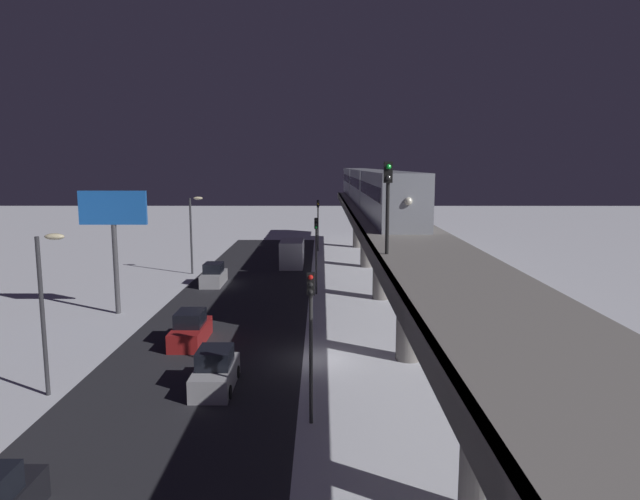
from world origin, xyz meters
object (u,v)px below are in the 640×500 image
Objects in this scene: sedan_silver at (215,372)px; subway_train at (368,185)px; commercial_billboard at (113,220)px; traffic_light_near at (311,326)px; traffic_light_mid at (316,244)px; sedan_red at (191,330)px; traffic_light_far at (318,218)px; rail_signal at (388,192)px; sedan_silver_2 at (214,276)px; box_truck at (292,253)px.

subway_train is at bearing 73.19° from sedan_silver.
subway_train is at bearing -135.91° from commercial_billboard.
traffic_light_mid is (0.00, -23.98, 0.00)m from traffic_light_near.
traffic_light_mid is 0.72× the size of commercial_billboard.
traffic_light_mid is at bearing -119.67° from sedan_red.
traffic_light_near is at bearing 90.00° from traffic_light_far.
rail_signal is 29.94m from sedan_silver_2.
subway_train is 13.15m from traffic_light_far.
traffic_light_far reaches higher than box_truck.
sedan_silver_2 is (12.59, -25.72, -8.76)m from rail_signal.
box_truck is 38.21m from traffic_light_near.
subway_train is 13.47× the size of sedan_silver.
commercial_billboard is (11.67, 20.28, 5.48)m from box_truck.
box_truck is 1.16× the size of traffic_light_far.
commercial_billboard is at bearing 124.75° from sedan_silver.
rail_signal reaches higher than sedan_silver.
traffic_light_mid is (-9.30, 3.84, 3.40)m from sedan_silver_2.
sedan_red is 11.47m from commercial_billboard.
commercial_billboard is at bearing 23.49° from traffic_light_mid.
subway_train reaches higher than traffic_light_near.
traffic_light_far is (-9.30, -20.13, 3.40)m from sedan_silver_2.
sedan_red and sedan_silver_2 have the same top height.
box_truck is 10.69m from traffic_light_far.
rail_signal is at bearing 94.10° from traffic_light_far.
subway_train is 10.85m from box_truck.
box_truck is 24.03m from commercial_billboard.
rail_signal reaches higher than sedan_red.
sedan_silver_2 is 0.67× the size of traffic_light_far.
traffic_light_far is (5.25, -11.21, -4.42)m from subway_train.
rail_signal is (1.97, 34.64, 0.95)m from subway_train.
rail_signal reaches higher than subway_train.
subway_train is 14.49m from traffic_light_mid.
subway_train reaches higher than sedan_silver_2.
sedan_red is 0.61× the size of box_truck.
traffic_light_near is (-9.30, 27.82, 3.40)m from sedan_silver_2.
traffic_light_near reaches higher than sedan_red.
commercial_billboard is (9.67, -13.94, 6.04)m from sedan_silver.
sedan_red is (12.75, 25.93, -7.82)m from subway_train.
box_truck is at bearing -119.93° from commercial_billboard.
sedan_silver_2 is at bearing -22.46° from traffic_light_mid.
rail_signal is at bearing 138.50° from commercial_billboard.
commercial_billboard reaches higher than traffic_light_far.
traffic_light_mid and traffic_light_far have the same top height.
traffic_light_near reaches higher than sedan_silver.
sedan_red is 0.70× the size of traffic_light_far.
traffic_light_near is at bearing 90.00° from traffic_light_mid.
subway_train is 27.39m from commercial_billboard.
traffic_light_near is at bearing 108.48° from sedan_silver_2.
box_truck reaches higher than sedan_red.
commercial_billboard is at bearing -41.50° from rail_signal.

